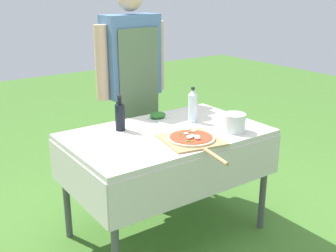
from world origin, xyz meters
The scene contains 8 objects.
ground_plane centered at (0.00, 0.00, 0.00)m, with size 12.00×12.00×0.00m, color #477A2D.
prep_table centered at (0.00, 0.00, 0.69)m, with size 1.35×0.85×0.78m.
person_cook centered at (0.16, 0.72, 1.02)m, with size 0.65×0.24×1.73m.
pizza_on_peel centered at (0.03, -0.24, 0.79)m, with size 0.41×0.63×0.05m.
oil_bottle centered at (-0.24, 0.22, 0.88)m, with size 0.07×0.07×0.25m.
water_bottle centered at (0.29, 0.08, 0.90)m, with size 0.07×0.07×0.26m.
herb_container centered at (0.12, 0.29, 0.80)m, with size 0.19×0.17×0.05m.
mixing_tub centered at (0.38, -0.25, 0.84)m, with size 0.16×0.16×0.12m, color silver.
Camera 1 is at (-1.55, -2.21, 1.72)m, focal length 45.00 mm.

